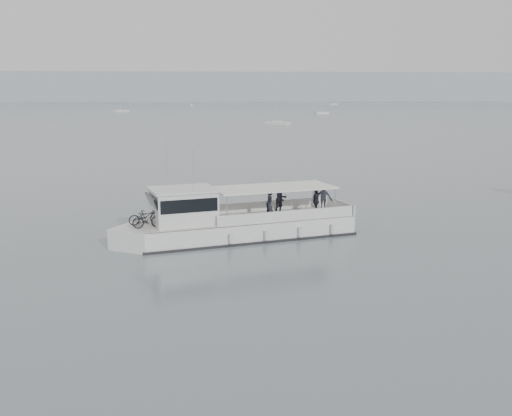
{
  "coord_description": "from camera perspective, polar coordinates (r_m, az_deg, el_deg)",
  "views": [
    {
      "loc": [
        0.14,
        -31.21,
        7.57
      ],
      "look_at": [
        2.41,
        -1.57,
        1.6
      ],
      "focal_mm": 40.0,
      "sensor_mm": 36.0,
      "label": 1
    }
  ],
  "objects": [
    {
      "name": "ground",
      "position": [
        32.11,
        -4.52,
        -2.32
      ],
      "size": [
        1400.0,
        1400.0,
        0.0
      ],
      "primitive_type": "plane",
      "color": "slate",
      "rests_on": "ground"
    },
    {
      "name": "tour_boat",
      "position": [
        30.07,
        -2.99,
        -1.47
      ],
      "size": [
        13.01,
        6.31,
        5.48
      ],
      "rotation": [
        0.0,
        0.0,
        0.28
      ],
      "color": "white",
      "rests_on": "ground"
    },
    {
      "name": "moored_fleet",
      "position": [
        269.95,
        -14.15,
        9.48
      ],
      "size": [
        426.68,
        265.68,
        11.29
      ],
      "color": "white",
      "rests_on": "ground"
    },
    {
      "name": "headland",
      "position": [
        591.24,
        -4.5,
        11.94
      ],
      "size": [
        1400.0,
        90.0,
        28.0
      ],
      "primitive_type": "cube",
      "color": "#939EA8",
      "rests_on": "ground"
    }
  ]
}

